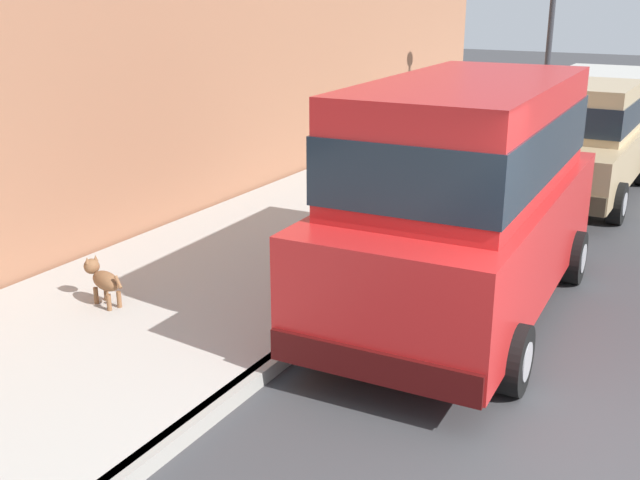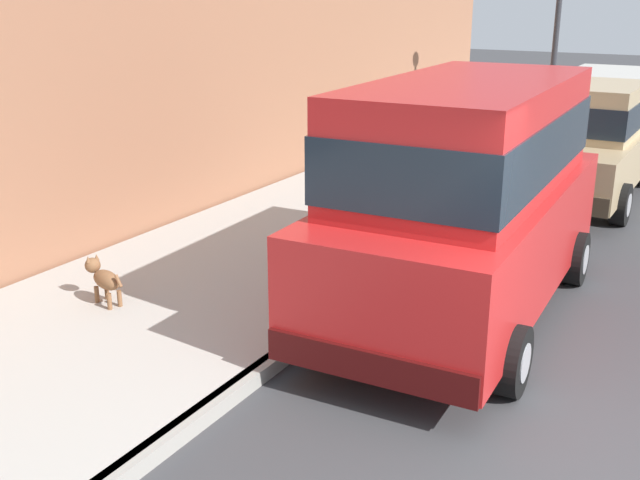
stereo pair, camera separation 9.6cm
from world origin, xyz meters
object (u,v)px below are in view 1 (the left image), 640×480
Objects in this scene: car_red_van at (466,189)px; car_tan_sedan at (579,139)px; dog_brown at (103,279)px; fire_hydrant at (365,233)px; street_lamp at (552,13)px.

car_red_van is 1.07× the size of car_tan_sedan.
car_red_van is at bearing 30.58° from dog_brown.
car_tan_sedan is 6.38× the size of fire_hydrant.
fire_hydrant is at bearing -90.66° from street_lamp.
car_red_van is 6.84× the size of fire_hydrant.
car_tan_sedan reaches higher than fire_hydrant.
fire_hydrant is (-1.49, 0.72, -0.92)m from car_red_van.
car_tan_sedan is (0.08, 5.68, -0.41)m from car_red_van.
street_lamp reaches higher than car_red_van.
street_lamp reaches higher than car_tan_sedan.
dog_brown is at bearing -99.63° from street_lamp.
car_tan_sedan is at bearing 66.03° from dog_brown.
dog_brown is 3.24m from fire_hydrant.
car_red_van is at bearing -25.75° from fire_hydrant.
fire_hydrant is (-1.58, -4.96, -0.51)m from car_tan_sedan.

